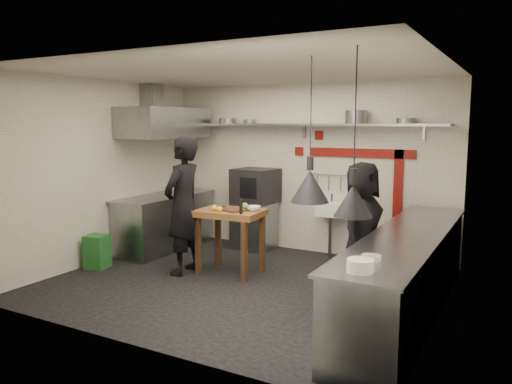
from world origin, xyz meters
The scene contains 47 objects.
floor centered at (0.00, 0.00, 0.00)m, with size 5.00×5.00×0.00m, color black.
ceiling centered at (0.00, 0.00, 2.80)m, with size 5.00×5.00×0.00m, color beige.
wall_back centered at (0.00, 2.10, 1.40)m, with size 5.00×0.04×2.80m, color silver.
wall_front centered at (0.00, -2.10, 1.40)m, with size 5.00×0.04×2.80m, color silver.
wall_left centered at (-2.50, 0.00, 1.40)m, with size 0.04×4.20×2.80m, color silver.
wall_right centered at (2.50, 0.00, 1.40)m, with size 0.04×4.20×2.80m, color silver.
red_band_horiz centered at (0.95, 2.08, 1.68)m, with size 1.70×0.02×0.14m, color maroon.
red_band_vert centered at (1.55, 2.08, 1.20)m, with size 0.14×0.02×1.10m, color maroon.
red_tile_a centered at (0.25, 2.08, 1.95)m, with size 0.14×0.02×0.14m, color maroon.
red_tile_b centered at (-0.10, 2.08, 1.68)m, with size 0.14×0.02×0.14m, color maroon.
back_shelf centered at (0.00, 1.92, 2.12)m, with size 4.60×0.34×0.04m, color slate.
shelf_bracket_left centered at (-1.90, 2.07, 2.02)m, with size 0.04×0.06×0.24m, color slate.
shelf_bracket_mid centered at (0.00, 2.07, 2.02)m, with size 0.04×0.06×0.24m, color slate.
shelf_bracket_right centered at (1.90, 2.07, 2.02)m, with size 0.04×0.06×0.24m, color slate.
pan_far_left centered at (-1.40, 1.92, 2.19)m, with size 0.30×0.30×0.09m, color slate.
pan_mid_left centered at (-0.95, 1.92, 2.18)m, with size 0.21×0.21×0.07m, color slate.
stock_pot centered at (0.92, 1.92, 2.24)m, with size 0.34×0.34×0.20m, color slate.
pan_right centered at (1.66, 1.92, 2.18)m, with size 0.28×0.28×0.08m, color slate.
oven_stand centered at (-0.80, 1.78, 0.40)m, with size 0.64×0.58×0.80m, color slate.
combi_oven centered at (-0.78, 1.80, 1.09)m, with size 0.67×0.62×0.58m, color black.
oven_door centered at (-0.75, 1.51, 1.09)m, with size 0.50×0.03×0.46m, color maroon.
oven_glass centered at (-0.74, 1.48, 1.09)m, with size 0.33×0.01×0.34m, color black.
hand_sink centered at (0.55, 1.92, 0.78)m, with size 0.46×0.34×0.22m, color white.
sink_tap centered at (0.55, 1.92, 0.96)m, with size 0.03×0.03×0.14m, color slate.
sink_drain centered at (0.55, 1.88, 0.34)m, with size 0.06×0.06×0.66m, color slate.
utensil_rail centered at (0.55, 2.06, 1.32)m, with size 0.02×0.02×0.90m, color slate.
counter_right centered at (2.15, 0.00, 0.45)m, with size 0.70×3.80×0.90m, color slate.
counter_right_top centered at (2.15, 0.00, 0.92)m, with size 0.76×3.90×0.03m, color slate.
plate_stack centered at (2.12, -1.67, 0.99)m, with size 0.22×0.22×0.11m, color white.
small_bowl_right centered at (2.10, -1.29, 0.96)m, with size 0.18×0.18×0.05m, color white.
counter_left centered at (-2.15, 1.05, 0.45)m, with size 0.70×1.90×0.90m, color slate.
counter_left_top centered at (-2.15, 1.05, 0.92)m, with size 0.76×2.00×0.03m, color slate.
extractor_hood centered at (-2.10, 1.05, 2.15)m, with size 0.78×1.60×0.50m, color slate.
hood_duct centered at (-2.35, 1.05, 2.55)m, with size 0.28×0.28×0.50m, color slate.
green_bin centered at (-2.27, -0.37, 0.25)m, with size 0.30×0.30×0.50m, color #1F5F26.
prep_table centered at (-0.41, 0.39, 0.46)m, with size 0.92×0.64×0.92m, color brown, non-canonical shape.
cutting_board centered at (-0.35, 0.36, 0.93)m, with size 0.37×0.26×0.03m, color #4D2E19.
pepper_mill centered at (-0.11, 0.18, 1.02)m, with size 0.05×0.05×0.20m, color black.
lemon_a centered at (-0.57, 0.23, 0.96)m, with size 0.08×0.08×0.08m, color yellow.
lemon_b centered at (-0.46, 0.19, 0.96)m, with size 0.08×0.08×0.08m, color yellow.
veg_ball centered at (-0.23, 0.49, 0.97)m, with size 0.11×0.11×0.11m, color #5E9031.
steel_tray centered at (-0.66, 0.49, 0.94)m, with size 0.19×0.12×0.03m, color slate.
bowl centered at (-0.09, 0.50, 0.95)m, with size 0.21×0.21×0.07m, color white.
heat_lamp_near centered at (1.36, -0.94, 2.08)m, with size 0.39×0.39×1.45m, color black, non-canonical shape.
heat_lamp_far centered at (1.94, -1.36, 2.06)m, with size 0.34×0.34×1.47m, color black, non-canonical shape.
chef_left centered at (-1.00, 0.07, 0.98)m, with size 0.72×0.47×1.97m, color black.
chef_right centered at (1.44, 0.57, 0.83)m, with size 0.81×0.53×1.66m, color black.
Camera 1 is at (3.28, -5.56, 2.15)m, focal length 35.00 mm.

